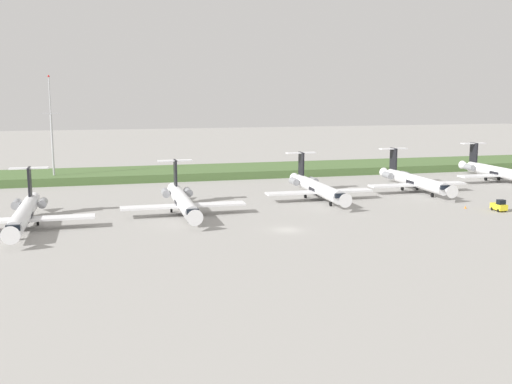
% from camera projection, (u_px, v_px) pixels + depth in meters
% --- Properties ---
extents(ground_plane, '(500.00, 500.00, 0.00)m').
position_uv_depth(ground_plane, '(245.00, 199.00, 127.28)').
color(ground_plane, '#9E9B96').
extents(grass_berm, '(320.00, 20.00, 2.01)m').
position_uv_depth(grass_berm, '(214.00, 172.00, 162.74)').
color(grass_berm, '#4C6B38').
rests_on(grass_berm, ground).
extents(regional_jet_second, '(22.81, 31.00, 9.00)m').
position_uv_depth(regional_jet_second, '(24.00, 213.00, 99.36)').
color(regional_jet_second, white).
rests_on(regional_jet_second, ground).
extents(regional_jet_third, '(22.81, 31.00, 9.00)m').
position_uv_depth(regional_jet_third, '(182.00, 200.00, 111.22)').
color(regional_jet_third, white).
rests_on(regional_jet_third, ground).
extents(regional_jet_fourth, '(22.81, 31.00, 9.00)m').
position_uv_depth(regional_jet_fourth, '(317.00, 187.00, 126.39)').
color(regional_jet_fourth, white).
rests_on(regional_jet_fourth, ground).
extents(regional_jet_fifth, '(22.81, 31.00, 9.00)m').
position_uv_depth(regional_jet_fifth, '(414.00, 180.00, 136.32)').
color(regional_jet_fifth, white).
rests_on(regional_jet_fifth, ground).
extents(regional_jet_sixth, '(22.81, 31.00, 9.00)m').
position_uv_depth(regional_jet_sixth, '(497.00, 172.00, 151.52)').
color(regional_jet_sixth, white).
rests_on(regional_jet_sixth, ground).
extents(antenna_mast, '(4.40, 0.50, 26.42)m').
position_uv_depth(antenna_mast, '(52.00, 139.00, 147.01)').
color(antenna_mast, '#B2B2B7').
rests_on(antenna_mast, ground).
extents(baggage_tug, '(1.72, 3.20, 2.30)m').
position_uv_depth(baggage_tug, '(499.00, 206.00, 114.06)').
color(baggage_tug, yellow).
rests_on(baggage_tug, ground).
extents(safety_cone_front_marker, '(0.44, 0.44, 0.55)m').
position_uv_depth(safety_cone_front_marker, '(465.00, 207.00, 116.72)').
color(safety_cone_front_marker, orange).
rests_on(safety_cone_front_marker, ground).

